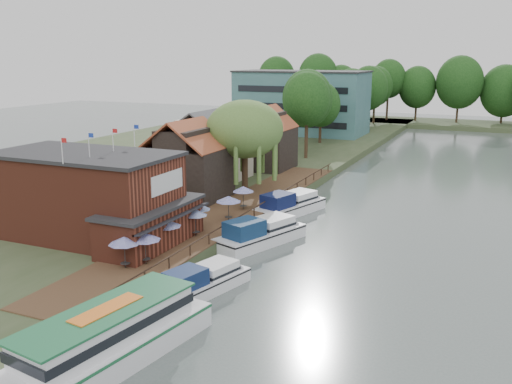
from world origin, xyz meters
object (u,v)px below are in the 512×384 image
at_px(hotel_block, 301,102).
at_px(umbrella_0, 125,252).
at_px(cottage_a, 187,160).
at_px(swan, 128,322).
at_px(umbrella_3, 195,223).
at_px(umbrella_5, 229,208).
at_px(cruiser_1, 260,230).
at_px(umbrella_1, 145,248).
at_px(umbrella_4, 199,217).
at_px(umbrella_6, 243,198).
at_px(cottage_b, 207,145).
at_px(umbrella_2, 167,234).
at_px(cruiser_2, 290,202).
at_px(pub, 105,197).
at_px(cottage_c, 265,138).
at_px(willow, 245,147).
at_px(tour_boat, 98,341).
at_px(cruiser_0, 203,278).

bearing_deg(hotel_block, umbrella_0, -79.76).
xyz_separation_m(cottage_a, swan, (11.05, -25.83, -5.03)).
distance_m(umbrella_3, umbrella_5, 5.32).
bearing_deg(cruiser_1, umbrella_1, -93.76).
bearing_deg(umbrella_4, swan, -75.78).
height_order(umbrella_3, umbrella_6, same).
distance_m(cottage_b, umbrella_2, 27.40).
xyz_separation_m(umbrella_5, cruiser_2, (2.97, 8.19, -1.03)).
bearing_deg(cottage_b, umbrella_4, -63.24).
relative_size(cottage_b, cruiser_2, 0.93).
relative_size(pub, umbrella_0, 8.42).
bearing_deg(umbrella_2, cottage_b, 111.89).
height_order(cottage_b, umbrella_0, cottage_b).
relative_size(umbrella_3, cruiser_1, 0.23).
xyz_separation_m(cottage_c, willow, (3.50, -14.00, 0.96)).
bearing_deg(cruiser_2, umbrella_5, -92.87).
relative_size(umbrella_5, umbrella_6, 1.00).
bearing_deg(umbrella_6, cruiser_2, 49.08).
xyz_separation_m(pub, cottage_a, (-1.00, 15.00, 0.60)).
xyz_separation_m(umbrella_2, cruiser_2, (3.95, 17.16, -1.03)).
relative_size(hotel_block, umbrella_2, 10.63).
xyz_separation_m(umbrella_3, cruiser_1, (4.58, 3.31, -1.02)).
height_order(cottage_c, umbrella_0, cottage_c).
height_order(willow, cruiser_1, willow).
bearing_deg(swan, umbrella_5, 98.51).
height_order(umbrella_0, tour_boat, umbrella_0).
height_order(pub, umbrella_6, pub).
bearing_deg(cruiser_0, cruiser_2, 108.54).
height_order(pub, umbrella_1, pub).
relative_size(umbrella_2, umbrella_3, 1.01).
distance_m(willow, umbrella_5, 12.50).
bearing_deg(umbrella_5, umbrella_3, -95.17).
distance_m(cottage_c, umbrella_3, 31.45).
distance_m(willow, cruiser_2, 8.82).
height_order(umbrella_2, cruiser_1, umbrella_2).
relative_size(umbrella_3, cruiser_2, 0.23).
xyz_separation_m(hotel_block, cottage_b, (4.00, -46.00, -1.90)).
xyz_separation_m(umbrella_1, umbrella_2, (-0.44, 3.59, 0.00)).
distance_m(cottage_a, cruiser_2, 11.95).
bearing_deg(willow, cruiser_0, -71.34).
bearing_deg(umbrella_0, umbrella_6, 87.21).
distance_m(umbrella_4, tour_boat, 21.45).
distance_m(cottage_b, cruiser_2, 16.75).
bearing_deg(cottage_b, umbrella_1, -69.83).
bearing_deg(cruiser_0, umbrella_6, 120.45).
bearing_deg(swan, cottage_c, 102.64).
relative_size(hotel_block, cottage_c, 2.99).
height_order(umbrella_0, cruiser_2, umbrella_0).
bearing_deg(tour_boat, cottage_b, 119.93).
height_order(pub, umbrella_0, pub).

